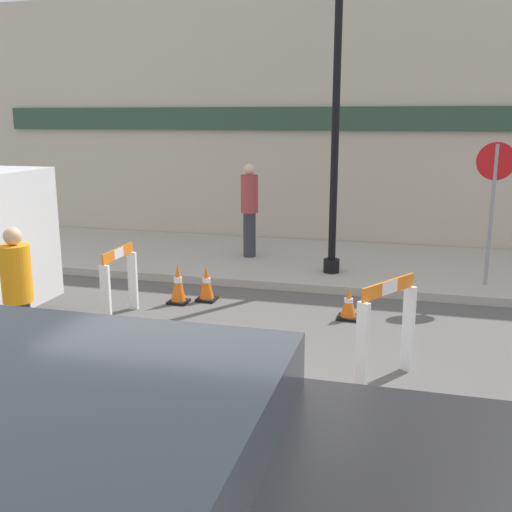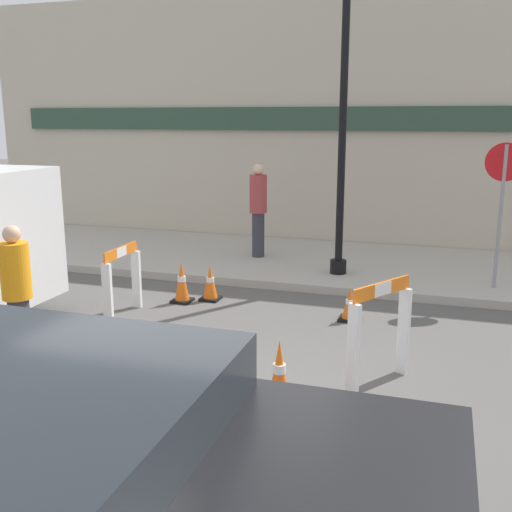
% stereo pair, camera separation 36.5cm
% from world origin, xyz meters
% --- Properties ---
extents(ground_plane, '(60.00, 60.00, 0.00)m').
position_xyz_m(ground_plane, '(0.00, 0.00, 0.00)').
color(ground_plane, '#565451').
extents(sidewalk_slab, '(18.00, 3.73, 0.14)m').
position_xyz_m(sidewalk_slab, '(0.00, 6.36, 0.07)').
color(sidewalk_slab, '#ADA89E').
rests_on(sidewalk_slab, ground_plane).
extents(storefront_facade, '(18.00, 0.22, 5.50)m').
position_xyz_m(storefront_facade, '(0.00, 8.30, 2.75)').
color(storefront_facade, '#BCB29E').
rests_on(storefront_facade, ground_plane).
extents(streetlamp_post, '(0.44, 0.44, 6.42)m').
position_xyz_m(streetlamp_post, '(0.19, 5.41, 4.19)').
color(streetlamp_post, black).
rests_on(streetlamp_post, sidewalk_slab).
extents(stop_sign, '(0.60, 0.06, 2.31)m').
position_xyz_m(stop_sign, '(2.76, 5.27, 1.69)').
color(stop_sign, gray).
rests_on(stop_sign, sidewalk_slab).
extents(barricade_0, '(0.59, 0.85, 1.15)m').
position_xyz_m(barricade_0, '(1.34, 1.35, 0.62)').
color(barricade_0, white).
rests_on(barricade_0, ground_plane).
extents(barricade_1, '(0.14, 0.90, 1.03)m').
position_xyz_m(barricade_1, '(-2.45, 2.56, 0.56)').
color(barricade_1, white).
rests_on(barricade_1, ground_plane).
extents(traffic_cone_0, '(0.30, 0.30, 0.65)m').
position_xyz_m(traffic_cone_0, '(-1.92, 3.43, 0.31)').
color(traffic_cone_0, black).
rests_on(traffic_cone_0, ground_plane).
extents(traffic_cone_1, '(0.30, 0.30, 0.57)m').
position_xyz_m(traffic_cone_1, '(-1.54, 3.67, 0.27)').
color(traffic_cone_1, black).
rests_on(traffic_cone_1, ground_plane).
extents(traffic_cone_2, '(0.30, 0.30, 0.47)m').
position_xyz_m(traffic_cone_2, '(0.73, 3.35, 0.22)').
color(traffic_cone_2, black).
rests_on(traffic_cone_2, ground_plane).
extents(traffic_cone_3, '(0.30, 0.30, 0.62)m').
position_xyz_m(traffic_cone_3, '(-1.16, 0.06, 0.30)').
color(traffic_cone_3, black).
rests_on(traffic_cone_3, ground_plane).
extents(traffic_cone_4, '(0.30, 0.30, 0.70)m').
position_xyz_m(traffic_cone_4, '(0.46, 0.53, 0.34)').
color(traffic_cone_4, black).
rests_on(traffic_cone_4, ground_plane).
extents(person_worker, '(0.47, 0.47, 1.64)m').
position_xyz_m(person_worker, '(-2.73, 0.70, 0.88)').
color(person_worker, '#33333D').
rests_on(person_worker, ground_plane).
extents(person_pedestrian, '(0.46, 0.46, 1.82)m').
position_xyz_m(person_pedestrian, '(-1.54, 6.24, 1.13)').
color(person_pedestrian, '#33333D').
rests_on(person_pedestrian, sidewalk_slab).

